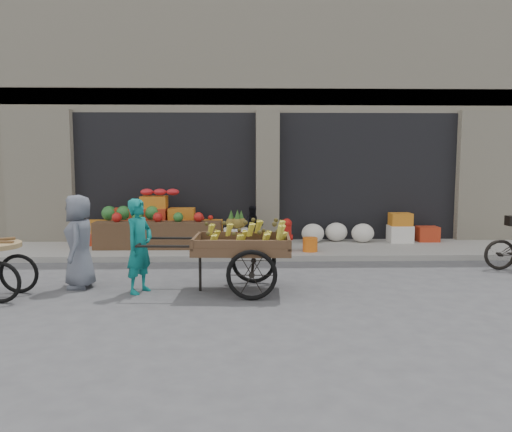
{
  "coord_description": "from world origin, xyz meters",
  "views": [
    {
      "loc": [
        -0.59,
        -7.04,
        2.04
      ],
      "look_at": [
        -0.36,
        1.58,
        1.1
      ],
      "focal_mm": 35.0,
      "sensor_mm": 36.0,
      "label": 1
    }
  ],
  "objects_px": {
    "banana_cart": "(238,242)",
    "vendor_woman": "(139,246)",
    "fire_hydrant": "(287,234)",
    "vendor_grey": "(79,241)",
    "pineapple_bin": "(236,240)",
    "seated_person": "(254,226)",
    "orange_bucket": "(310,245)"
  },
  "relations": [
    {
      "from": "banana_cart",
      "to": "vendor_woman",
      "type": "xyz_separation_m",
      "value": [
        -1.54,
        -0.04,
        -0.04
      ]
    },
    {
      "from": "fire_hydrant",
      "to": "vendor_grey",
      "type": "relative_size",
      "value": 0.47
    },
    {
      "from": "pineapple_bin",
      "to": "seated_person",
      "type": "bearing_deg",
      "value": 56.31
    },
    {
      "from": "fire_hydrant",
      "to": "vendor_woman",
      "type": "distance_m",
      "value": 3.87
    },
    {
      "from": "fire_hydrant",
      "to": "seated_person",
      "type": "relative_size",
      "value": 0.76
    },
    {
      "from": "fire_hydrant",
      "to": "banana_cart",
      "type": "xyz_separation_m",
      "value": [
        -1.01,
        -2.86,
        0.28
      ]
    },
    {
      "from": "vendor_grey",
      "to": "fire_hydrant",
      "type": "bearing_deg",
      "value": 116.46
    },
    {
      "from": "vendor_woman",
      "to": "banana_cart",
      "type": "bearing_deg",
      "value": -62.44
    },
    {
      "from": "fire_hydrant",
      "to": "vendor_woman",
      "type": "bearing_deg",
      "value": -131.39
    },
    {
      "from": "pineapple_bin",
      "to": "vendor_grey",
      "type": "distance_m",
      "value": 3.63
    },
    {
      "from": "fire_hydrant",
      "to": "vendor_woman",
      "type": "xyz_separation_m",
      "value": [
        -2.55,
        -2.9,
        0.23
      ]
    },
    {
      "from": "seated_person",
      "to": "vendor_grey",
      "type": "distance_m",
      "value": 4.32
    },
    {
      "from": "pineapple_bin",
      "to": "fire_hydrant",
      "type": "relative_size",
      "value": 0.73
    },
    {
      "from": "vendor_grey",
      "to": "seated_person",
      "type": "bearing_deg",
      "value": 128.97
    },
    {
      "from": "banana_cart",
      "to": "vendor_grey",
      "type": "relative_size",
      "value": 1.73
    },
    {
      "from": "fire_hydrant",
      "to": "seated_person",
      "type": "bearing_deg",
      "value": 137.12
    },
    {
      "from": "pineapple_bin",
      "to": "vendor_woman",
      "type": "relative_size",
      "value": 0.35
    },
    {
      "from": "pineapple_bin",
      "to": "seated_person",
      "type": "distance_m",
      "value": 0.75
    },
    {
      "from": "vendor_woman",
      "to": "vendor_grey",
      "type": "xyz_separation_m",
      "value": [
        -1.04,
        0.34,
        0.02
      ]
    },
    {
      "from": "pineapple_bin",
      "to": "vendor_woman",
      "type": "bearing_deg",
      "value": -116.24
    },
    {
      "from": "fire_hydrant",
      "to": "orange_bucket",
      "type": "bearing_deg",
      "value": -5.71
    },
    {
      "from": "vendor_woman",
      "to": "orange_bucket",
      "type": "bearing_deg",
      "value": -20.9
    },
    {
      "from": "pineapple_bin",
      "to": "seated_person",
      "type": "height_order",
      "value": "seated_person"
    },
    {
      "from": "fire_hydrant",
      "to": "seated_person",
      "type": "distance_m",
      "value": 0.96
    },
    {
      "from": "orange_bucket",
      "to": "fire_hydrant",
      "type": "bearing_deg",
      "value": 174.29
    },
    {
      "from": "vendor_woman",
      "to": "vendor_grey",
      "type": "relative_size",
      "value": 0.97
    },
    {
      "from": "pineapple_bin",
      "to": "orange_bucket",
      "type": "distance_m",
      "value": 1.61
    },
    {
      "from": "fire_hydrant",
      "to": "vendor_grey",
      "type": "height_order",
      "value": "vendor_grey"
    },
    {
      "from": "vendor_woman",
      "to": "pineapple_bin",
      "type": "bearing_deg",
      "value": -0.15
    },
    {
      "from": "fire_hydrant",
      "to": "vendor_grey",
      "type": "xyz_separation_m",
      "value": [
        -3.59,
        -2.56,
        0.25
      ]
    },
    {
      "from": "fire_hydrant",
      "to": "vendor_woman",
      "type": "relative_size",
      "value": 0.48
    },
    {
      "from": "seated_person",
      "to": "orange_bucket",
      "type": "bearing_deg",
      "value": -40.26
    }
  ]
}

